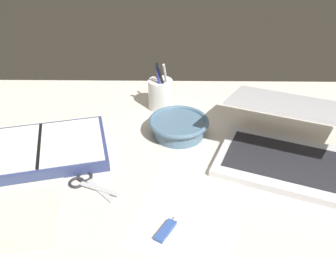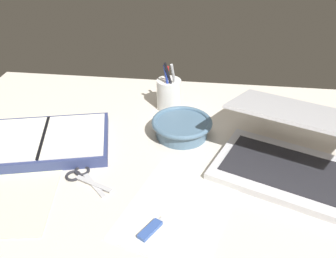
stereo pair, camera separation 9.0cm
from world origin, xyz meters
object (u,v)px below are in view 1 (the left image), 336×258
laptop (294,143)px  pen_cup (161,94)px  bowl (179,126)px  scissors (85,182)px  planner (40,149)px

laptop → pen_cup: size_ratio=2.69×
bowl → scissors: 31.08cm
laptop → planner: bearing=-159.7°
bowl → scissors: size_ratio=1.34×
planner → scissors: 18.12cm
bowl → pen_cup: pen_cup is taller
laptop → pen_cup: bearing=163.4°
planner → pen_cup: bearing=25.3°
planner → scissors: (14.03, -11.41, -1.21)cm
bowl → laptop: bearing=-21.5°
bowl → pen_cup: (-5.57, 15.65, 2.12)cm
bowl → planner: bowl is taller
pen_cup → planner: pen_cup is taller
pen_cup → scissors: bearing=-114.5°
planner → scissors: planner is taller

